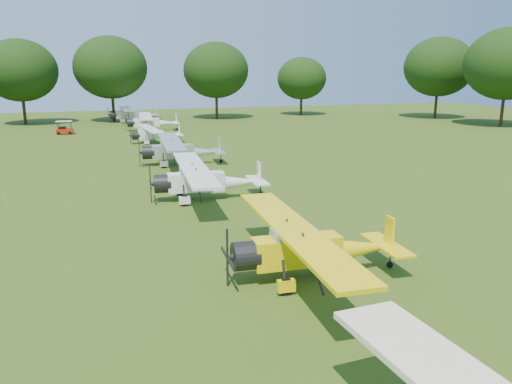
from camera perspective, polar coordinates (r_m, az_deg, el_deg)
ground at (r=26.44m, az=-3.01°, el=-3.16°), size 160.00×160.00×0.00m
tree_belt at (r=26.68m, az=4.29°, el=14.45°), size 137.36×130.27×14.52m
aircraft_2 at (r=18.96m, az=6.17°, el=-6.05°), size 6.97×11.10×2.18m
aircraft_3 at (r=30.41m, az=-5.89°, el=1.55°), size 7.12×11.34×2.23m
aircraft_4 at (r=42.24m, az=-8.78°, el=4.88°), size 7.15×11.38×2.24m
aircraft_5 at (r=55.73m, az=-11.51°, el=6.59°), size 5.71×9.10×1.79m
aircraft_6 at (r=67.37m, az=-11.96°, el=7.95°), size 7.01×11.15×2.19m
aircraft_7 at (r=79.54m, az=-14.06°, el=8.75°), size 7.50×11.91×2.36m
golf_cart at (r=66.63m, az=-21.06°, el=6.65°), size 2.04×1.41×1.64m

